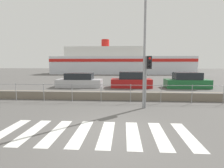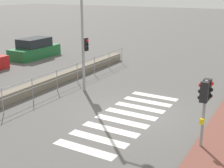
# 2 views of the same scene
# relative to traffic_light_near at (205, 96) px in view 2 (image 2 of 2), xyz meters

# --- Properties ---
(ground_plane) EXTENTS (160.00, 160.00, 0.00)m
(ground_plane) POSITION_rel_traffic_light_near_xyz_m (1.70, 3.43, -1.89)
(ground_plane) COLOR #565451
(crosswalk) EXTENTS (6.75, 2.40, 0.01)m
(crosswalk) POSITION_rel_traffic_light_near_xyz_m (1.15, 3.43, -1.89)
(crosswalk) COLOR silver
(crosswalk) RESTS_ON ground_plane
(seawall) EXTENTS (18.44, 0.55, 0.52)m
(seawall) POSITION_rel_traffic_light_near_xyz_m (1.70, 9.21, -1.63)
(seawall) COLOR slate
(seawall) RESTS_ON ground_plane
(harbor_fence) EXTENTS (16.64, 0.04, 1.15)m
(harbor_fence) POSITION_rel_traffic_light_near_xyz_m (1.70, 8.33, -1.13)
(harbor_fence) COLOR gray
(harbor_fence) RESTS_ON ground_plane
(traffic_light_near) EXTENTS (0.58, 0.41, 2.43)m
(traffic_light_near) POSITION_rel_traffic_light_near_xyz_m (0.00, 0.00, 0.00)
(traffic_light_near) COLOR gray
(traffic_light_near) RESTS_ON ground_plane
(traffic_light_far) EXTENTS (0.34, 0.32, 2.81)m
(traffic_light_far) POSITION_rel_traffic_light_near_xyz_m (3.46, 7.06, 0.17)
(traffic_light_far) COLOR gray
(traffic_light_far) RESTS_ON ground_plane
(streetlamp) EXTENTS (0.32, 1.16, 6.59)m
(streetlamp) POSITION_rel_traffic_light_near_xyz_m (3.26, 6.85, 2.15)
(streetlamp) COLOR gray
(streetlamp) RESTS_ON ground_plane
(parked_car_green) EXTENTS (4.21, 1.80, 1.54)m
(parked_car_green) POSITION_rel_traffic_light_near_xyz_m (8.46, 15.34, -1.23)
(parked_car_green) COLOR #1E6633
(parked_car_green) RESTS_ON ground_plane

